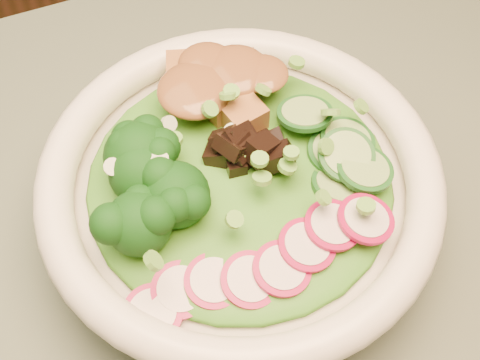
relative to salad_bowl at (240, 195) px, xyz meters
name	(u,v)px	position (x,y,z in m)	size (l,w,h in m)	color
salad_bowl	(240,195)	(0.00, 0.00, 0.00)	(0.30, 0.30, 0.08)	white
lettuce_bed	(240,179)	(0.00, 0.00, 0.02)	(0.22, 0.22, 0.03)	#2B6715
broccoli_florets	(145,193)	(-0.07, 0.00, 0.04)	(0.09, 0.08, 0.05)	black
radish_slices	(278,261)	(0.00, -0.07, 0.03)	(0.12, 0.04, 0.02)	#980B3D
cucumber_slices	(335,146)	(0.07, -0.01, 0.04)	(0.08, 0.08, 0.04)	#81AA5E
mushroom_heap	(234,152)	(0.00, 0.01, 0.04)	(0.08, 0.08, 0.04)	black
tofu_cubes	(215,96)	(0.01, 0.07, 0.04)	(0.10, 0.07, 0.04)	#A36836
peanut_sauce	(214,84)	(0.01, 0.07, 0.05)	(0.08, 0.06, 0.02)	brown
scallion_garnish	(240,158)	(0.00, 0.00, 0.05)	(0.21, 0.21, 0.03)	#63A93B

